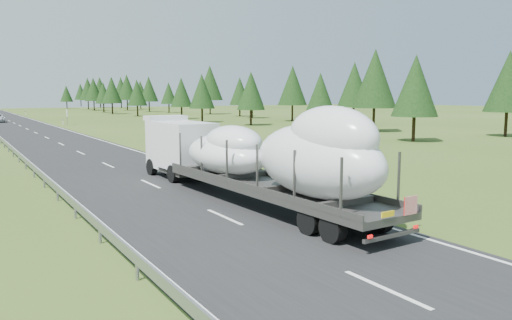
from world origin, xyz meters
TOP-DOWN VIEW (x-y plane):
  - ground at (0.00, 0.00)m, footprint 400.00×400.00m
  - road_surface at (0.00, 100.00)m, footprint 10.00×400.00m
  - marker_posts at (6.50, 155.00)m, footprint 0.13×350.08m
  - highway_sign at (7.20, 80.00)m, footprint 0.08×0.90m
  - tree_line_right at (39.94, 94.47)m, footprint 27.40×258.81m
  - boat_truck at (2.45, 11.22)m, footprint 3.29×19.98m

SIDE VIEW (x-z plane):
  - ground at x=0.00m, z-range 0.00..0.00m
  - road_surface at x=0.00m, z-range 0.00..0.02m
  - marker_posts at x=6.50m, z-range 0.04..1.04m
  - highway_sign at x=7.20m, z-range 0.51..3.11m
  - boat_truck at x=2.45m, z-range -0.02..4.62m
  - tree_line_right at x=39.94m, z-range 0.51..13.16m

